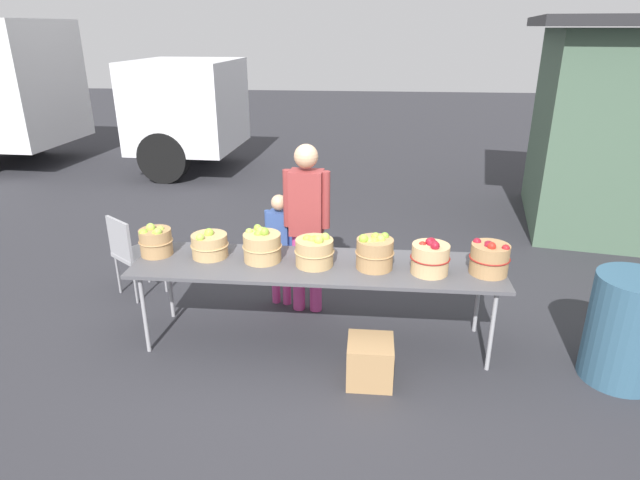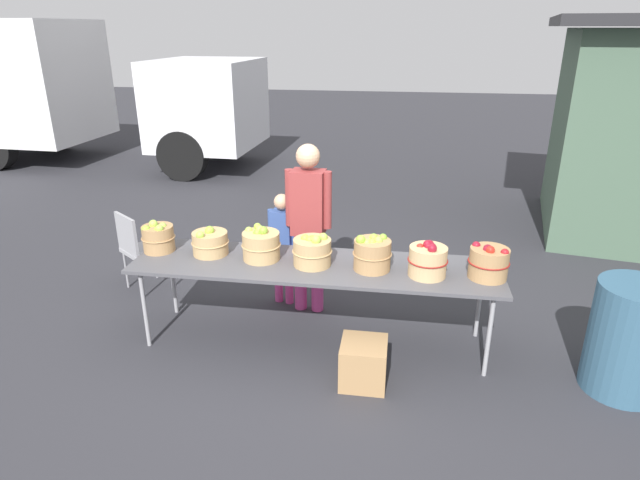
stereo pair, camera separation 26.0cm
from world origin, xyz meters
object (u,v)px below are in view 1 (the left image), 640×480
Objects in this scene: apple_basket_green_3 at (314,251)px; apple_basket_green_0 at (156,241)px; apple_basket_red_1 at (489,258)px; child_customer at (280,241)px; apple_basket_red_0 at (430,257)px; apple_basket_green_2 at (262,246)px; apple_basket_green_4 at (375,252)px; vendor_adult at (307,217)px; folding_chair at (131,250)px; box_truck at (10,89)px; produce_crate at (370,361)px; trash_barrel at (627,329)px; market_table at (317,268)px; apple_basket_green_1 at (210,245)px.

apple_basket_green_0 is at bearing 176.35° from apple_basket_green_3.
apple_basket_red_1 is 0.28× the size of child_customer.
apple_basket_red_0 is at bearing 162.64° from child_customer.
apple_basket_green_0 is at bearing 177.93° from apple_basket_green_2.
vendor_adult reaches higher than apple_basket_green_4.
box_truck is at bearing -11.99° from folding_chair.
vendor_adult is at bearing 137.01° from apple_basket_green_4.
child_customer is (-0.41, 0.68, -0.20)m from apple_basket_green_3.
vendor_adult is (0.32, 0.52, 0.09)m from apple_basket_green_2.
box_truck is at bearing -36.74° from vendor_adult.
apple_basket_green_4 is at bearing 88.86° from produce_crate.
apple_basket_green_3 is 1.04× the size of apple_basket_green_4.
child_customer is 3.04m from trash_barrel.
apple_basket_green_2 is (-0.47, 0.04, 0.17)m from market_table.
apple_basket_green_1 reaches higher than produce_crate.
apple_basket_green_0 is 3.90m from trash_barrel.
box_truck is at bearing 140.88° from apple_basket_red_0.
produce_crate is (1.89, -0.61, -0.70)m from apple_basket_green_0.
trash_barrel is (1.96, -0.28, -0.45)m from apple_basket_green_4.
apple_basket_red_1 is 0.37× the size of trash_barrel.
produce_crate is (-1.97, -0.24, -0.26)m from trash_barrel.
trash_barrel is at bearing -6.71° from apple_basket_green_3.
market_table is at bearing 175.12° from apple_basket_red_0.
folding_chair is at bearing 167.41° from apple_basket_red_1.
apple_basket_green_2 is 1.88m from apple_basket_red_1.
apple_basket_green_4 is 2.58m from folding_chair.
produce_crate is (2.43, -1.24, -0.33)m from folding_chair.
apple_basket_green_3 reaches higher than trash_barrel.
apple_basket_red_0 is 0.48m from apple_basket_red_1.
box_truck is at bearing 137.40° from apple_basket_green_3.
apple_basket_green_0 is 0.95m from apple_basket_green_2.
apple_basket_green_3 is at bearing -163.35° from folding_chair.
box_truck reaches higher than child_customer.
folding_chair is (-3.37, 0.75, -0.37)m from apple_basket_red_1.
child_customer is (0.51, 0.59, -0.19)m from apple_basket_green_1.
apple_basket_green_0 is 0.87× the size of apple_basket_green_2.
apple_basket_green_1 is 8.29m from box_truck.
apple_basket_green_2 is at bearing -2.07° from apple_basket_green_0.
apple_basket_green_3 is 0.04× the size of box_truck.
apple_basket_green_2 reaches higher than market_table.
apple_basket_green_0 reaches higher than folding_chair.
apple_basket_green_4 is at bearing 140.60° from vendor_adult.
apple_basket_green_4 reaches higher than apple_basket_green_3.
box_truck is at bearing 139.42° from apple_basket_green_4.
trash_barrel is at bearing -6.74° from apple_basket_green_2.
apple_basket_green_2 is 1.04× the size of apple_basket_red_1.
apple_basket_red_1 is at bearing 162.15° from vendor_adult.
box_truck is (-6.16, 6.03, 0.61)m from apple_basket_green_2.
apple_basket_green_0 is 0.91× the size of apple_basket_red_1.
apple_basket_green_0 is at bearing 176.96° from market_table.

